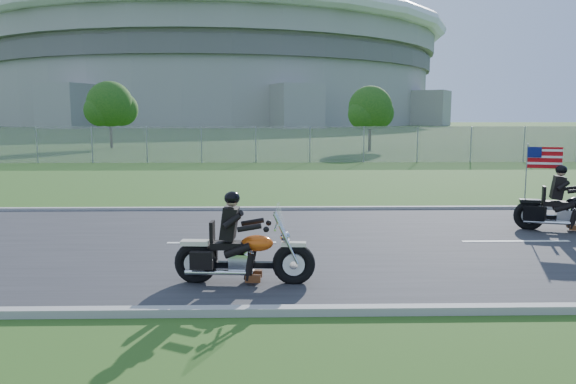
{
  "coord_description": "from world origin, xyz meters",
  "views": [
    {
      "loc": [
        -0.91,
        -11.11,
        2.59
      ],
      "look_at": [
        -0.66,
        0.0,
        1.07
      ],
      "focal_mm": 35.0,
      "sensor_mm": 36.0,
      "label": 1
    }
  ],
  "objects": [
    {
      "name": "ground",
      "position": [
        0.0,
        0.0,
        0.0
      ],
      "size": [
        420.0,
        420.0,
        0.0
      ],
      "primitive_type": "plane",
      "color": "#204D18",
      "rests_on": "ground"
    },
    {
      "name": "road",
      "position": [
        0.0,
        0.0,
        0.02
      ],
      "size": [
        120.0,
        8.0,
        0.04
      ],
      "primitive_type": "cube",
      "color": "#28282B",
      "rests_on": "ground"
    },
    {
      "name": "curb_north",
      "position": [
        0.0,
        4.05,
        0.05
      ],
      "size": [
        120.0,
        0.18,
        0.12
      ],
      "primitive_type": "cube",
      "color": "#9E9B93",
      "rests_on": "ground"
    },
    {
      "name": "curb_south",
      "position": [
        0.0,
        -4.05,
        0.05
      ],
      "size": [
        120.0,
        0.18,
        0.12
      ],
      "primitive_type": "cube",
      "color": "#9E9B93",
      "rests_on": "ground"
    },
    {
      "name": "fence",
      "position": [
        -5.0,
        20.0,
        1.0
      ],
      "size": [
        60.0,
        0.03,
        2.0
      ],
      "primitive_type": "cube",
      "color": "gray",
      "rests_on": "ground"
    },
    {
      "name": "stadium",
      "position": [
        -20.0,
        170.0,
        15.58
      ],
      "size": [
        140.4,
        140.4,
        29.2
      ],
      "color": "#A3A099",
      "rests_on": "ground"
    },
    {
      "name": "tree_fence_near",
      "position": [
        6.04,
        30.04,
        2.97
      ],
      "size": [
        3.52,
        3.28,
        4.75
      ],
      "color": "#382316",
      "rests_on": "ground"
    },
    {
      "name": "tree_fence_mid",
      "position": [
        -13.95,
        34.04,
        3.3
      ],
      "size": [
        3.96,
        3.69,
        5.3
      ],
      "color": "#382316",
      "rests_on": "ground"
    },
    {
      "name": "motorcycle_lead",
      "position": [
        -1.42,
        -2.74,
        0.47
      ],
      "size": [
        2.17,
        0.6,
        1.46
      ],
      "rotation": [
        0.0,
        0.0,
        -0.06
      ],
      "color": "black",
      "rests_on": "ground"
    },
    {
      "name": "motorcycle_follow",
      "position": [
        5.56,
        1.0,
        0.52
      ],
      "size": [
        2.2,
        1.05,
        1.88
      ],
      "rotation": [
        0.0,
        0.0,
        -0.3
      ],
      "color": "black",
      "rests_on": "ground"
    }
  ]
}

